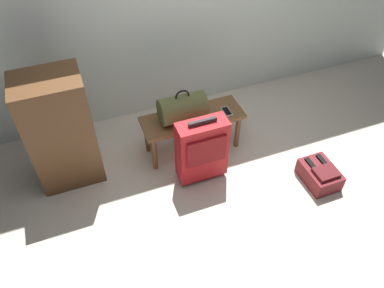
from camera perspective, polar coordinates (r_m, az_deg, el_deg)
ground_plane at (r=3.49m, az=6.90°, el=-8.49°), size 6.60×6.60×0.00m
bench at (r=3.66m, az=0.08°, el=3.42°), size 1.00×0.36×0.43m
duffel_bag_olive at (r=3.51m, az=-1.44°, el=5.49°), size 0.44×0.26×0.34m
cell_phone at (r=3.69m, az=5.32°, el=5.00°), size 0.07×0.14×0.01m
suitcase_upright_red at (r=3.38m, az=1.54°, el=-0.85°), size 0.46×0.22×0.71m
backpack_maroon at (r=3.74m, az=18.90°, el=-4.41°), size 0.28×0.38×0.21m
side_cabinet at (r=3.48m, az=-19.42°, el=1.89°), size 0.56×0.44×1.10m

